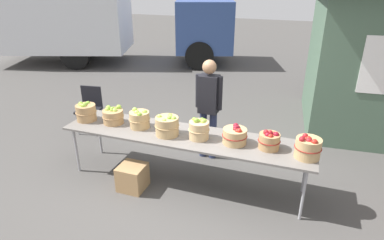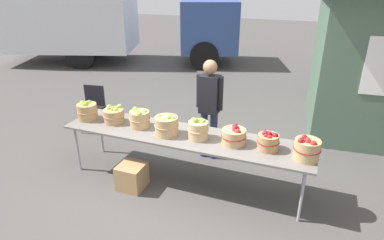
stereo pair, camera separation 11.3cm
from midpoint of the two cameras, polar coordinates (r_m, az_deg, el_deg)
The scene contains 14 objects.
ground_plane at distance 4.92m, azimuth -0.61°, elevation -10.42°, with size 40.00×40.00×0.00m, color #474442.
market_table at distance 4.56m, azimuth -0.65°, elevation -2.94°, with size 3.50×0.76×0.75m.
apple_basket_green_0 at distance 5.22m, azimuth -17.11°, elevation 1.51°, with size 0.31×0.31×0.29m.
apple_basket_green_1 at distance 5.01m, azimuth -12.76°, elevation 0.86°, with size 0.32×0.32×0.26m.
apple_basket_green_2 at distance 4.79m, azimuth -8.38°, elevation 0.25°, with size 0.31×0.31×0.28m.
apple_basket_green_3 at distance 4.51m, azimuth -3.70°, elevation -0.93°, with size 0.34×0.34×0.30m.
apple_basket_green_4 at distance 4.39m, azimuth 1.82°, elevation -1.61°, with size 0.29×0.29×0.30m.
apple_basket_red_0 at distance 4.30m, azimuth 8.03°, elevation -2.74°, with size 0.33×0.33×0.26m.
apple_basket_red_1 at distance 4.24m, azimuth 13.83°, elevation -3.60°, with size 0.28×0.28×0.26m.
apple_basket_red_2 at distance 4.16m, azimuth 20.01°, elevation -4.71°, with size 0.32×0.32×0.29m.
vendor_adult at distance 5.12m, azimuth 3.66°, elevation 3.04°, with size 0.43×0.22×1.63m.
box_truck at distance 11.85m, azimuth -15.09°, elevation 16.79°, with size 7.98×4.51×2.75m.
folding_chair at distance 6.54m, azimuth -16.36°, elevation 2.57°, with size 0.46×0.46×0.86m.
produce_crate at distance 4.76m, azimuth -9.68°, elevation -9.57°, with size 0.36×0.36×0.36m, color #A87F51.
Camera 2 is at (1.57, -3.76, 2.77)m, focal length 30.79 mm.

